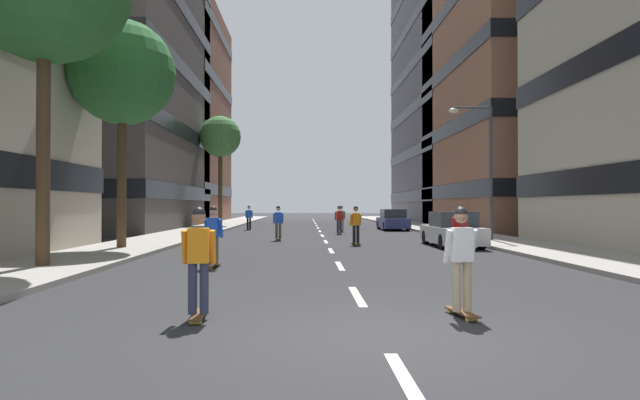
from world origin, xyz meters
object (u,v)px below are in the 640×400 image
skater_7 (213,234)px  parked_car_near (452,231)px  streetlamp_right (483,157)px  skater_4 (278,221)px  street_tree_mid (122,73)px  skater_0 (462,256)px  street_tree_far (220,137)px  skater_8 (249,216)px  skater_1 (460,229)px  skater_2 (341,217)px  skater_5 (356,223)px  skater_3 (339,218)px  skater_6 (198,257)px  parked_car_mid (393,220)px

skater_7 → parked_car_near: bearing=38.3°
streetlamp_right → skater_4: size_ratio=3.65×
street_tree_mid → skater_7: bearing=-50.7°
street_tree_mid → skater_0: bearing=-51.2°
street_tree_far → skater_0: size_ratio=5.26×
skater_8 → street_tree_mid: bearing=-100.9°
skater_4 → skater_7: size_ratio=1.00×
skater_1 → skater_7: (-7.79, -1.96, -0.03)m
skater_2 → skater_5: (-0.16, -11.30, 0.00)m
skater_3 → skater_1: bearing=-78.4°
skater_1 → skater_6: (-6.83, -8.57, -0.03)m
skater_1 → street_tree_far: bearing=114.6°
skater_0 → skater_7: same height
skater_5 → skater_7: bearing=-121.2°
skater_6 → skater_8: size_ratio=1.00×
street_tree_far → skater_8: bearing=-64.8°
parked_car_mid → skater_6: skater_6 is taller
parked_car_mid → skater_7: 23.77m
street_tree_far → skater_2: 15.27m
skater_3 → skater_5: bearing=-88.8°
parked_car_mid → skater_5: bearing=-106.5°
skater_5 → skater_3: bearing=91.2°
skater_1 → skater_4: 11.35m
skater_0 → skater_8: (-6.61, 28.85, 0.00)m
street_tree_far → skater_8: 10.07m
skater_6 → skater_2: bearing=81.0°
skater_4 → skater_6: size_ratio=1.00×
skater_1 → skater_6: 10.96m
parked_car_mid → skater_8: bearing=178.2°
skater_1 → streetlamp_right: bearing=65.3°
skater_5 → skater_8: bearing=114.3°
skater_3 → skater_5: 8.52m
parked_car_near → skater_4: 8.79m
skater_0 → skater_4: bearing=102.3°
skater_0 → skater_8: size_ratio=1.00×
skater_4 → skater_5: bearing=-40.1°
skater_1 → skater_2: (-2.68, 17.50, -0.03)m
parked_car_mid → streetlamp_right: size_ratio=0.68×
skater_4 → skater_6: (-0.32, -17.87, 0.00)m
skater_7 → street_tree_far: bearing=99.1°
skater_0 → skater_3: same height
street_tree_mid → skater_4: 10.16m
parked_car_mid → skater_7: skater_7 is taller
streetlamp_right → skater_4: 10.63m
street_tree_far → streetlamp_right: bearing=-50.9°
parked_car_mid → skater_5: skater_5 is taller
skater_4 → skater_5: 4.80m
parked_car_near → skater_8: skater_8 is taller
skater_5 → skater_2: bearing=89.2°
skater_6 → street_tree_far: bearing=98.9°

